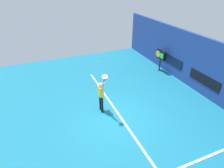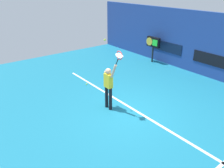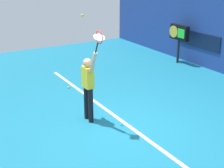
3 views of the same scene
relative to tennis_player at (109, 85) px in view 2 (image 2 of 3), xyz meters
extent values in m
plane|color=teal|center=(0.75, 0.40, -1.01)|extent=(18.00, 18.00, 0.00)
cube|color=navy|center=(0.75, 6.17, 0.63)|extent=(18.00, 0.20, 3.28)
cube|color=black|center=(0.75, 6.05, -0.02)|extent=(2.20, 0.03, 0.60)
cube|color=#0C1933|center=(-2.25, 6.05, 0.02)|extent=(2.20, 0.03, 0.60)
cube|color=white|center=(0.75, 0.70, -1.00)|extent=(10.00, 0.10, 0.01)
cylinder|color=black|center=(-0.13, 0.00, -0.55)|extent=(0.13, 0.13, 0.92)
cylinder|color=black|center=(0.12, 0.00, -0.55)|extent=(0.13, 0.13, 0.92)
cube|color=yellow|center=(-0.01, 0.00, 0.19)|extent=(0.34, 0.20, 0.55)
sphere|color=#D8A884|center=(-0.01, 0.00, 0.57)|extent=(0.22, 0.22, 0.22)
cylinder|color=#D8A884|center=(0.31, 0.00, 0.66)|extent=(0.33, 0.09, 0.56)
cylinder|color=#D8A884|center=(-0.21, 0.08, 0.21)|extent=(0.09, 0.23, 0.58)
cylinder|color=black|center=(0.50, 0.00, 1.06)|extent=(0.16, 0.03, 0.29)
torus|color=red|center=(0.63, 0.00, 1.33)|extent=(0.42, 0.02, 0.42)
cylinder|color=silver|center=(0.63, 0.00, 1.33)|extent=(0.24, 0.27, 0.12)
sphere|color=#CCE033|center=(-0.15, -0.04, 1.72)|extent=(0.07, 0.07, 0.07)
cylinder|color=black|center=(-2.91, 5.60, -0.52)|extent=(0.10, 0.10, 0.97)
cube|color=black|center=(-2.91, 5.60, 0.26)|extent=(0.95, 0.18, 0.60)
cylinder|color=gold|center=(-3.15, 5.50, 0.26)|extent=(0.48, 0.02, 0.48)
cube|color=#26D833|center=(-2.70, 5.50, 0.26)|extent=(0.38, 0.02, 0.36)
sphere|color=#CCE033|center=(-2.46, 0.49, -0.98)|extent=(0.07, 0.07, 0.07)
camera|label=1|loc=(7.56, -2.51, 5.21)|focal=30.25mm
camera|label=2|loc=(6.24, -4.65, 3.57)|focal=36.03mm
camera|label=3|loc=(7.07, -3.49, 2.90)|focal=52.82mm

